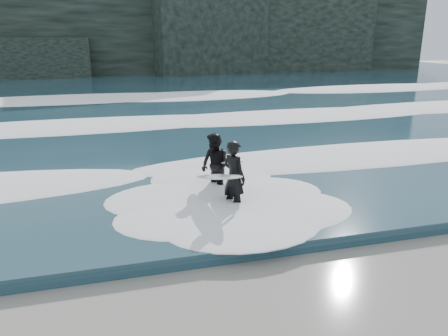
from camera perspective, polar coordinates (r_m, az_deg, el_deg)
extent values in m
cube|color=#1D3B4A|center=(33.57, -11.95, 9.62)|extent=(90.00, 52.00, 0.30)
cube|color=black|center=(50.29, -13.69, 17.42)|extent=(70.00, 9.00, 10.00)
ellipsoid|color=white|center=(13.96, -6.37, 0.77)|extent=(60.00, 3.20, 0.20)
ellipsoid|color=white|center=(20.72, -9.52, 6.07)|extent=(60.00, 4.00, 0.24)
ellipsoid|color=white|center=(29.57, -11.45, 9.27)|extent=(60.00, 4.80, 0.30)
imported|color=black|center=(10.69, 1.32, -1.25)|extent=(0.72, 0.81, 1.86)
ellipsoid|color=white|center=(10.62, -0.82, -1.16)|extent=(1.11, 2.18, 0.66)
imported|color=black|center=(11.79, -1.20, 0.27)|extent=(0.95, 1.05, 1.77)
ellipsoid|color=silver|center=(11.88, 0.76, 0.72)|extent=(0.57, 1.92, 0.65)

